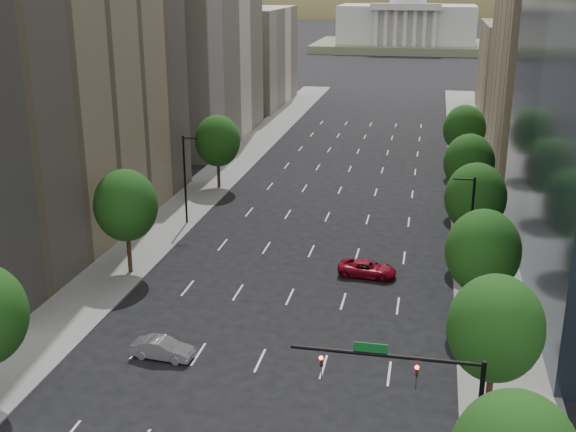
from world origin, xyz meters
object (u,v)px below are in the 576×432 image
Objects in this scene: traffic_signal at (427,391)px; capitol at (407,24)px; car_red_far at (367,269)px; car_silver at (163,349)px.

traffic_signal is 219.99m from capitol.
car_red_far is (5.50, -194.45, -7.91)m from capitol.
car_red_far is at bearing -31.62° from car_silver.
traffic_signal is at bearing -164.24° from car_red_far.
traffic_signal is 19.65m from car_silver.
car_silver is at bearing -91.71° from capitol.
traffic_signal reaches higher than car_red_far.
capitol is 14.70× the size of car_silver.
capitol is 210.84m from car_silver.
capitol reaches higher than car_silver.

